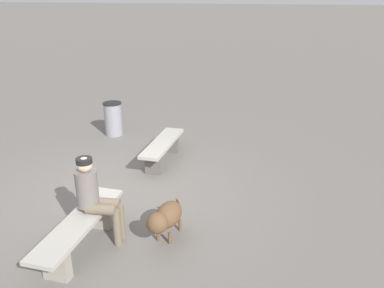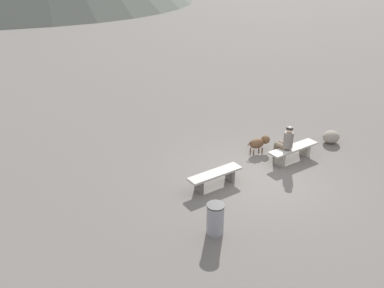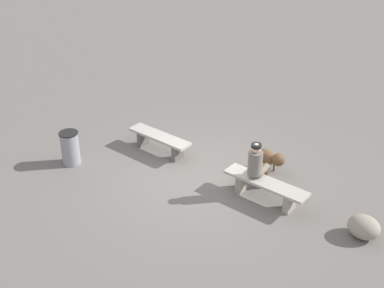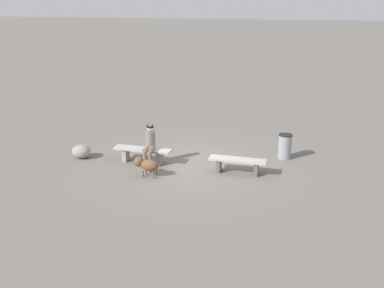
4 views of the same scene
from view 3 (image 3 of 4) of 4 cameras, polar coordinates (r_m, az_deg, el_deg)
ground at (r=11.58m, az=0.92°, el=-3.86°), size 210.00×210.00×0.06m
bench_left at (r=12.40m, az=-3.60°, el=0.47°), size 1.69×0.40×0.46m
bench_right at (r=10.76m, az=8.15°, el=-4.73°), size 1.85×0.42×0.46m
seated_person at (r=10.75m, az=7.23°, el=-2.24°), size 0.35×0.62×1.25m
dog at (r=11.72m, az=8.60°, el=-1.50°), size 0.86×0.41×0.56m
trash_bin at (r=12.21m, az=-13.34°, el=-0.43°), size 0.44×0.44×0.81m
boulder at (r=10.29m, az=18.49°, el=-8.72°), size 0.64×0.56×0.44m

